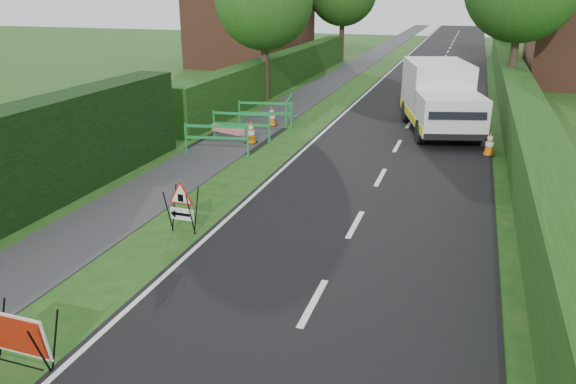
# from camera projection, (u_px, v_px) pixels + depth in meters

# --- Properties ---
(ground) EXTENTS (120.00, 120.00, 0.00)m
(ground) POSITION_uv_depth(u_px,v_px,m) (151.00, 309.00, 9.25)
(ground) COLOR #184714
(ground) RESTS_ON ground
(road_surface) EXTENTS (6.00, 90.00, 0.02)m
(road_surface) POSITION_uv_depth(u_px,v_px,m) (442.00, 63.00, 39.81)
(road_surface) COLOR black
(road_surface) RESTS_ON ground
(footpath) EXTENTS (2.00, 90.00, 0.02)m
(footpath) POSITION_uv_depth(u_px,v_px,m) (365.00, 60.00, 41.41)
(footpath) COLOR #2D2D30
(footpath) RESTS_ON ground
(hedge_west_far) EXTENTS (1.00, 24.00, 1.80)m
(hedge_west_far) POSITION_uv_depth(u_px,v_px,m) (284.00, 86.00, 30.37)
(hedge_west_far) COLOR #14380F
(hedge_west_far) RESTS_ON ground
(hedge_east) EXTENTS (1.20, 50.00, 1.50)m
(hedge_east) POSITION_uv_depth(u_px,v_px,m) (517.00, 126.00, 21.67)
(hedge_east) COLOR #14380F
(hedge_east) RESTS_ON ground
(house_west) EXTENTS (7.50, 7.40, 7.88)m
(house_west) POSITION_uv_depth(u_px,v_px,m) (251.00, 21.00, 37.99)
(house_west) COLOR brown
(house_west) RESTS_ON ground
(tree_nw) EXTENTS (4.40, 4.40, 6.70)m
(tree_nw) POSITION_uv_depth(u_px,v_px,m) (264.00, 1.00, 25.15)
(tree_nw) COLOR #2D2116
(tree_nw) RESTS_ON ground
(tree_fe) EXTENTS (4.20, 4.20, 6.33)m
(tree_fe) POSITION_uv_depth(u_px,v_px,m) (506.00, 0.00, 39.92)
(tree_fe) COLOR #2D2116
(tree_fe) RESTS_ON ground
(red_rect_sign) EXTENTS (0.99, 0.61, 0.82)m
(red_rect_sign) POSITION_uv_depth(u_px,v_px,m) (18.00, 336.00, 7.72)
(red_rect_sign) COLOR black
(red_rect_sign) RESTS_ON ground
(triangle_sign) EXTENTS (0.70, 0.70, 1.00)m
(triangle_sign) POSITION_uv_depth(u_px,v_px,m) (180.00, 203.00, 11.90)
(triangle_sign) COLOR black
(triangle_sign) RESTS_ON ground
(works_van) EXTENTS (3.38, 5.71, 2.45)m
(works_van) POSITION_uv_depth(u_px,v_px,m) (440.00, 96.00, 20.41)
(works_van) COLOR silver
(works_van) RESTS_ON ground
(traffic_cone_0) EXTENTS (0.38, 0.38, 0.79)m
(traffic_cone_0) POSITION_uv_depth(u_px,v_px,m) (490.00, 144.00, 17.66)
(traffic_cone_0) COLOR black
(traffic_cone_0) RESTS_ON ground
(traffic_cone_1) EXTENTS (0.38, 0.38, 0.79)m
(traffic_cone_1) POSITION_uv_depth(u_px,v_px,m) (469.00, 123.00, 20.30)
(traffic_cone_1) COLOR black
(traffic_cone_1) RESTS_ON ground
(traffic_cone_2) EXTENTS (0.38, 0.38, 0.79)m
(traffic_cone_2) POSITION_uv_depth(u_px,v_px,m) (468.00, 111.00, 22.39)
(traffic_cone_2) COLOR black
(traffic_cone_2) RESTS_ON ground
(traffic_cone_3) EXTENTS (0.38, 0.38, 0.79)m
(traffic_cone_3) POSITION_uv_depth(u_px,v_px,m) (251.00, 132.00, 19.05)
(traffic_cone_3) COLOR black
(traffic_cone_3) RESTS_ON ground
(traffic_cone_4) EXTENTS (0.38, 0.38, 0.79)m
(traffic_cone_4) POSITION_uv_depth(u_px,v_px,m) (272.00, 116.00, 21.46)
(traffic_cone_4) COLOR black
(traffic_cone_4) RESTS_ON ground
(ped_barrier_0) EXTENTS (2.09, 0.74, 1.00)m
(ped_barrier_0) POSITION_uv_depth(u_px,v_px,m) (216.00, 135.00, 17.66)
(ped_barrier_0) COLOR #18883A
(ped_barrier_0) RESTS_ON ground
(ped_barrier_1) EXTENTS (2.08, 0.55, 1.00)m
(ped_barrier_1) POSITION_uv_depth(u_px,v_px,m) (241.00, 122.00, 19.43)
(ped_barrier_1) COLOR #18883A
(ped_barrier_1) RESTS_ON ground
(ped_barrier_2) EXTENTS (2.09, 0.72, 1.00)m
(ped_barrier_2) POSITION_uv_depth(u_px,v_px,m) (265.00, 111.00, 21.22)
(ped_barrier_2) COLOR #18883A
(ped_barrier_2) RESTS_ON ground
(ped_barrier_3) EXTENTS (0.75, 2.09, 1.00)m
(ped_barrier_3) POSITION_uv_depth(u_px,v_px,m) (289.00, 107.00, 22.00)
(ped_barrier_3) COLOR #18883A
(ped_barrier_3) RESTS_ON ground
(redwhite_plank) EXTENTS (1.43, 0.53, 0.25)m
(redwhite_plank) POSITION_uv_depth(u_px,v_px,m) (229.00, 143.00, 19.24)
(redwhite_plank) COLOR red
(redwhite_plank) RESTS_ON ground
(hatchback_car) EXTENTS (2.14, 4.02, 1.30)m
(hatchback_car) POSITION_uv_depth(u_px,v_px,m) (438.00, 67.00, 32.91)
(hatchback_car) COLOR white
(hatchback_car) RESTS_ON ground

